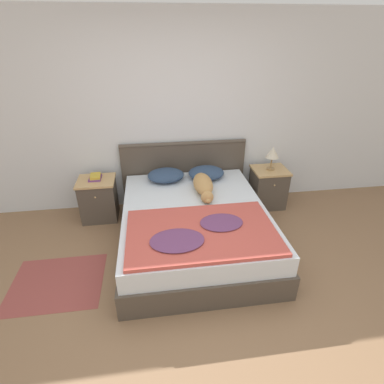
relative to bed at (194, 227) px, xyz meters
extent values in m
plane|color=#896647|center=(-0.11, -1.03, -0.25)|extent=(16.00, 16.00, 0.00)
cube|color=silver|center=(-0.11, 1.10, 1.03)|extent=(9.00, 0.06, 2.55)
cube|color=#4C4238|center=(0.00, 0.00, -0.11)|extent=(1.67, 2.00, 0.29)
cube|color=silver|center=(0.00, 0.00, 0.15)|extent=(1.61, 1.94, 0.22)
cube|color=#4C4238|center=(0.00, 1.02, 0.21)|extent=(1.75, 0.04, 0.91)
cylinder|color=#4C4238|center=(0.00, 1.02, 0.66)|extent=(1.75, 0.06, 0.06)
cube|color=#4C4238|center=(-1.18, 0.76, 0.02)|extent=(0.45, 0.39, 0.54)
cube|color=tan|center=(-1.18, 0.76, 0.31)|extent=(0.48, 0.42, 0.03)
sphere|color=tan|center=(-1.18, 0.56, 0.18)|extent=(0.02, 0.02, 0.02)
cube|color=#4C4238|center=(1.18, 0.76, 0.02)|extent=(0.45, 0.39, 0.54)
cube|color=tan|center=(1.18, 0.76, 0.31)|extent=(0.48, 0.42, 0.03)
sphere|color=tan|center=(1.18, 0.56, 0.18)|extent=(0.02, 0.02, 0.02)
ellipsoid|color=navy|center=(-0.27, 0.76, 0.33)|extent=(0.48, 0.39, 0.15)
ellipsoid|color=navy|center=(0.27, 0.76, 0.33)|extent=(0.48, 0.39, 0.15)
cube|color=#BC4C42|center=(0.00, -0.48, 0.28)|extent=(1.47, 0.94, 0.04)
ellipsoid|color=#663860|center=(-0.26, -0.62, 0.31)|extent=(0.52, 0.37, 0.03)
ellipsoid|color=#663860|center=(0.22, -0.39, 0.30)|extent=(0.44, 0.33, 0.03)
ellipsoid|color=tan|center=(0.16, 0.39, 0.35)|extent=(0.23, 0.51, 0.20)
sphere|color=tan|center=(0.16, 0.11, 0.33)|extent=(0.15, 0.15, 0.15)
ellipsoid|color=tan|center=(0.16, 0.04, 0.32)|extent=(0.07, 0.08, 0.06)
cone|color=tan|center=(0.12, 0.12, 0.38)|extent=(0.05, 0.05, 0.05)
cone|color=tan|center=(0.21, 0.12, 0.38)|extent=(0.05, 0.05, 0.05)
ellipsoid|color=tan|center=(0.20, 0.61, 0.30)|extent=(0.15, 0.23, 0.07)
cube|color=#703D7F|center=(-1.19, 0.79, 0.33)|extent=(0.15, 0.20, 0.02)
cube|color=gold|center=(-1.19, 0.80, 0.36)|extent=(0.14, 0.18, 0.03)
cylinder|color=#9E7A4C|center=(1.18, 0.76, 0.33)|extent=(0.11, 0.11, 0.02)
cylinder|color=#9E7A4C|center=(1.18, 0.76, 0.42)|extent=(0.02, 0.02, 0.16)
cone|color=beige|center=(1.18, 0.76, 0.58)|extent=(0.18, 0.18, 0.15)
cube|color=#93423D|center=(-1.49, -0.44, -0.25)|extent=(0.92, 0.78, 0.00)
camera|label=1|loc=(-0.43, -2.86, 2.04)|focal=28.00mm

